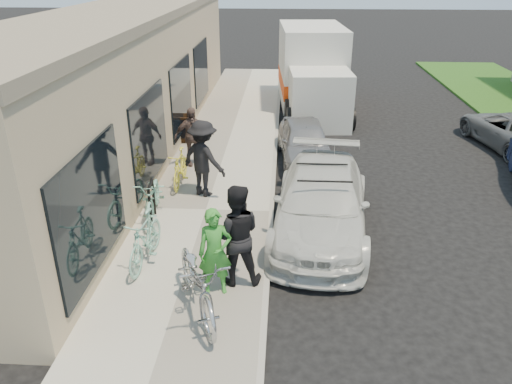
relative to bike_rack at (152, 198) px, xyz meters
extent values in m
plane|color=black|center=(3.12, -2.41, -0.70)|extent=(120.00, 120.00, 0.00)
cube|color=#B0AC9E|center=(1.12, 0.59, -0.62)|extent=(3.00, 34.00, 0.15)
cube|color=gray|center=(2.67, 0.59, -0.63)|extent=(0.12, 34.00, 0.13)
cube|color=tan|center=(-2.13, 5.59, 1.30)|extent=(3.50, 20.00, 4.00)
cube|color=gray|center=(-2.13, 5.59, 3.40)|extent=(3.60, 20.00, 0.25)
cube|color=black|center=(-0.36, -2.41, 0.90)|extent=(0.06, 3.00, 2.20)
cube|color=black|center=(-0.36, 1.59, 0.90)|extent=(0.06, 3.00, 2.20)
cube|color=black|center=(-0.36, 5.59, 0.90)|extent=(0.06, 3.00, 2.20)
cube|color=black|center=(-0.36, 9.59, 0.90)|extent=(0.06, 3.00, 2.20)
cylinder|color=black|center=(0.03, -0.29, -0.11)|extent=(0.06, 0.06, 0.88)
cylinder|color=black|center=(-0.03, 0.29, -0.11)|extent=(0.06, 0.06, 0.88)
cylinder|color=black|center=(0.00, 0.00, 0.33)|extent=(0.13, 0.59, 0.06)
cube|color=black|center=(-0.25, 5.18, -0.09)|extent=(0.55, 0.24, 0.90)
cube|color=black|center=(-0.26, 5.51, -0.09)|extent=(0.55, 0.24, 0.90)
cube|color=black|center=(-0.25, 5.15, -0.05)|extent=(0.44, 0.16, 0.65)
imported|color=silver|center=(3.78, -0.04, 0.01)|extent=(2.48, 5.09, 1.43)
cylinder|color=black|center=(3.78, -0.58, 0.75)|extent=(1.13, 0.04, 0.04)
cylinder|color=black|center=(3.78, 0.37, 0.75)|extent=(1.13, 0.04, 0.04)
imported|color=gray|center=(3.56, 4.27, -0.08)|extent=(1.78, 3.76, 1.24)
cube|color=silver|center=(4.17, 7.83, 0.31)|extent=(2.25, 2.25, 2.01)
cube|color=black|center=(4.17, 7.83, 0.73)|extent=(1.96, 0.19, 0.95)
cube|color=silver|center=(3.97, 11.01, 0.94)|extent=(2.71, 4.59, 3.07)
cube|color=#E03E0D|center=(3.97, 11.01, 0.25)|extent=(2.74, 4.62, 0.58)
cylinder|color=black|center=(3.15, 7.24, -0.28)|extent=(0.32, 0.86, 0.85)
cylinder|color=black|center=(5.26, 7.37, -0.28)|extent=(0.32, 0.86, 0.85)
cylinder|color=black|center=(3.08, 8.40, -0.28)|extent=(0.32, 0.86, 0.85)
cylinder|color=black|center=(5.19, 8.54, -0.28)|extent=(0.32, 0.86, 0.85)
cylinder|color=black|center=(2.82, 12.42, -0.28)|extent=(0.32, 0.86, 0.85)
cylinder|color=black|center=(4.94, 12.55, -0.28)|extent=(0.32, 0.86, 0.85)
imported|color=#5A5C5F|center=(10.26, 5.97, -0.13)|extent=(2.60, 4.38, 1.14)
imported|color=#AFB0B2|center=(1.57, -3.16, 0.04)|extent=(1.59, 2.36, 1.17)
imported|color=#359030|center=(1.79, -2.60, 0.26)|extent=(0.66, 0.50, 1.62)
imported|color=black|center=(2.12, -2.26, 0.41)|extent=(1.01, 0.83, 1.92)
imported|color=#82C2AC|center=(0.31, -1.74, -0.04)|extent=(0.63, 1.73, 1.02)
imported|color=#82C2AC|center=(-0.01, 0.18, -0.05)|extent=(0.91, 1.97, 1.00)
imported|color=yellow|center=(0.25, 2.00, -0.08)|extent=(0.46, 1.57, 0.94)
imported|color=black|center=(0.96, 1.44, 0.41)|extent=(1.43, 1.25, 1.92)
imported|color=brown|center=(0.32, 3.45, 0.30)|extent=(1.07, 0.75, 1.69)
camera|label=1|loc=(2.92, -9.90, 4.82)|focal=35.00mm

